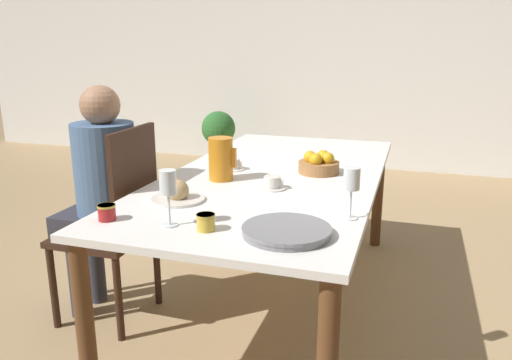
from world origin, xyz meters
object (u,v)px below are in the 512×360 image
chair_person_side (117,223)px  fruit_bowl (319,164)px  red_pitcher (221,159)px  teacup_across (233,165)px  potted_plant (219,134)px  jam_jar_red (206,221)px  wine_glass_juice (168,186)px  bread_plate (178,194)px  person_seated (101,183)px  teacup_near_person (272,184)px  jam_jar_amber (107,212)px  wine_glass_water (352,181)px  serving_tray (287,231)px

chair_person_side → fruit_bowl: (0.91, 0.48, 0.25)m
red_pitcher → fruit_bowl: size_ratio=1.00×
fruit_bowl → teacup_across: bearing=-171.3°
fruit_bowl → chair_person_side: bearing=-152.1°
potted_plant → jam_jar_red: bearing=-68.5°
wine_glass_juice → bread_plate: 0.33m
potted_plant → wine_glass_juice: bearing=-70.6°
teacup_across → person_seated: bearing=-145.5°
jam_jar_red → fruit_bowl: size_ratio=0.33×
bread_plate → potted_plant: size_ratio=0.35×
teacup_near_person → jam_jar_amber: 0.77m
chair_person_side → fruit_bowl: size_ratio=4.77×
wine_glass_water → potted_plant: (-1.90, 3.33, -0.49)m
serving_tray → red_pitcher: bearing=128.6°
jam_jar_amber → potted_plant: (-1.02, 3.63, -0.37)m
person_seated → jam_jar_amber: (0.38, -0.50, 0.05)m
teacup_across → fruit_bowl: fruit_bowl is taller
jam_jar_amber → potted_plant: 3.79m
red_pitcher → potted_plant: (-1.22, 2.95, -0.44)m
chair_person_side → serving_tray: chair_person_side is taller
jam_jar_amber → potted_plant: size_ratio=0.11×
chair_person_side → wine_glass_water: chair_person_side is taller
person_seated → bread_plate: 0.56m
teacup_near_person → teacup_across: (-0.30, 0.28, 0.00)m
serving_tray → potted_plant: 3.97m
serving_tray → potted_plant: bearing=115.6°
red_pitcher → potted_plant: size_ratio=0.32×
chair_person_side → potted_plant: (-0.74, 3.16, -0.13)m
wine_glass_juice → fruit_bowl: (0.37, 0.93, -0.11)m
serving_tray → wine_glass_juice: bearing=-174.6°
wine_glass_water → teacup_near_person: (-0.40, 0.30, -0.12)m
person_seated → fruit_bowl: size_ratio=5.68×
chair_person_side → teacup_across: bearing=-48.1°
jam_jar_amber → jam_jar_red: bearing=2.3°
person_seated → wine_glass_juice: 0.82m
chair_person_side → jam_jar_red: bearing=-123.7°
person_seated → wine_glass_water: bearing=-99.2°
teacup_across → jam_jar_red: size_ratio=1.91×
jam_jar_red → potted_plant: jam_jar_red is taller
wine_glass_water → wine_glass_juice: (-0.62, -0.28, 0.01)m
chair_person_side → wine_glass_juice: bearing=-130.1°
red_pitcher → fruit_bowl: bearing=32.9°
red_pitcher → wine_glass_juice: (0.06, -0.66, 0.05)m
jam_jar_red → potted_plant: bearing=111.5°
red_pitcher → bread_plate: bearing=-97.7°
wine_glass_juice → jam_jar_amber: (-0.25, -0.02, -0.12)m
fruit_bowl → potted_plant: (-1.65, 2.68, -0.38)m
wine_glass_juice → serving_tray: size_ratio=0.67×
red_pitcher → bread_plate: 0.38m
teacup_across → jam_jar_red: (0.22, -0.87, 0.01)m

